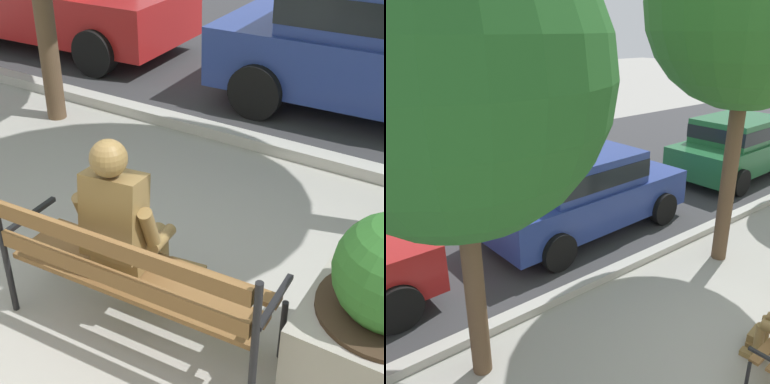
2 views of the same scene
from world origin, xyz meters
TOP-DOWN VIEW (x-y plane):
  - ground_plane at (0.00, 0.00)m, footprint 80.00×80.00m
  - curb_stone at (0.00, 2.90)m, footprint 60.00×0.20m
  - park_bench at (0.08, 0.01)m, footprint 1.83×0.63m
  - bronze_statue_seated at (-0.08, 0.22)m, footprint 0.60×0.83m
  - concrete_planter at (1.49, 0.44)m, footprint 0.85×0.85m

SIDE VIEW (x-z plane):
  - ground_plane at x=0.00m, z-range 0.00..0.00m
  - curb_stone at x=0.00m, z-range 0.00..0.12m
  - concrete_planter at x=1.49m, z-range -0.08..1.10m
  - park_bench at x=0.08m, z-range 0.07..1.02m
  - bronze_statue_seated at x=-0.08m, z-range -0.02..1.35m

